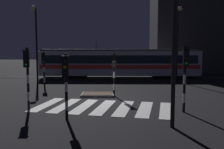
# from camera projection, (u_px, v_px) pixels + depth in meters

# --- Properties ---
(ground_plane) EXTENTS (120.00, 120.00, 0.00)m
(ground_plane) POSITION_uv_depth(u_px,v_px,m) (105.00, 100.00, 17.01)
(ground_plane) COLOR black
(rail_near) EXTENTS (80.00, 0.12, 0.03)m
(rail_near) POSITION_uv_depth(u_px,v_px,m) (109.00, 78.00, 28.93)
(rail_near) COLOR #59595E
(rail_near) RESTS_ON ground
(rail_far) EXTENTS (80.00, 0.12, 0.03)m
(rail_far) POSITION_uv_depth(u_px,v_px,m) (110.00, 77.00, 30.36)
(rail_far) COLOR #59595E
(rail_far) RESTS_ON ground
(crosswalk_zebra) EXTENTS (8.30, 5.30, 0.02)m
(crosswalk_zebra) POSITION_uv_depth(u_px,v_px,m) (104.00, 107.00, 14.84)
(crosswalk_zebra) COLOR silver
(crosswalk_zebra) RESTS_ON ground
(traffic_island) EXTENTS (2.30, 1.58, 0.18)m
(traffic_island) POSITION_uv_depth(u_px,v_px,m) (98.00, 95.00, 18.47)
(traffic_island) COLOR slate
(traffic_island) RESTS_ON ground
(traffic_light_median_centre) EXTENTS (0.36, 0.42, 3.03)m
(traffic_light_median_centre) POSITION_uv_depth(u_px,v_px,m) (114.00, 68.00, 18.08)
(traffic_light_median_centre) COLOR black
(traffic_light_median_centre) RESTS_ON ground
(traffic_light_kerb_mid_left) EXTENTS (0.36, 0.42, 3.11)m
(traffic_light_kerb_mid_left) POSITION_uv_depth(u_px,v_px,m) (66.00, 77.00, 12.03)
(traffic_light_kerb_mid_left) COLOR black
(traffic_light_kerb_mid_left) RESTS_ON ground
(traffic_light_corner_far_left) EXTENTS (0.36, 0.42, 3.10)m
(traffic_light_corner_far_left) POSITION_uv_depth(u_px,v_px,m) (44.00, 64.00, 22.15)
(traffic_light_corner_far_left) COLOR black
(traffic_light_corner_far_left) RESTS_ON ground
(traffic_light_corner_near_right) EXTENTS (0.36, 0.42, 3.48)m
(traffic_light_corner_near_right) POSITION_uv_depth(u_px,v_px,m) (185.00, 69.00, 13.45)
(traffic_light_corner_near_right) COLOR black
(traffic_light_corner_near_right) RESTS_ON ground
(traffic_light_corner_near_left) EXTENTS (0.36, 0.42, 3.39)m
(traffic_light_corner_near_left) POSITION_uv_depth(u_px,v_px,m) (27.00, 69.00, 14.04)
(traffic_light_corner_near_left) COLOR black
(traffic_light_corner_near_left) RESTS_ON ground
(street_lamp_near_kerb) EXTENTS (0.44, 1.21, 7.86)m
(street_lamp_near_kerb) POSITION_uv_depth(u_px,v_px,m) (176.00, 9.00, 10.37)
(street_lamp_near_kerb) COLOR black
(street_lamp_near_kerb) RESTS_ON ground
(street_lamp_trackside_right) EXTENTS (0.44, 1.21, 7.30)m
(street_lamp_trackside_right) POSITION_uv_depth(u_px,v_px,m) (178.00, 35.00, 25.49)
(street_lamp_trackside_right) COLOR black
(street_lamp_trackside_right) RESTS_ON ground
(street_lamp_trackside_left) EXTENTS (0.44, 1.21, 7.34)m
(street_lamp_trackside_left) POSITION_uv_depth(u_px,v_px,m) (36.00, 35.00, 25.60)
(street_lamp_trackside_left) COLOR black
(street_lamp_trackside_left) RESTS_ON ground
(tram) EXTENTS (17.93, 2.58, 4.15)m
(tram) POSITION_uv_depth(u_px,v_px,m) (120.00, 62.00, 29.45)
(tram) COLOR silver
(tram) RESTS_ON ground
(building_backdrop) EXTENTS (14.26, 8.00, 13.93)m
(building_backdrop) POSITION_uv_depth(u_px,v_px,m) (203.00, 23.00, 37.75)
(building_backdrop) COLOR #2D2D33
(building_backdrop) RESTS_ON ground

